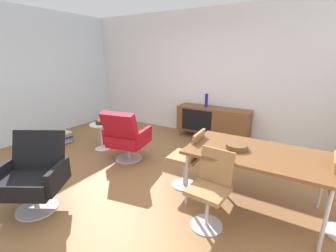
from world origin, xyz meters
The scene contains 14 objects.
ground_plane centered at (0.00, 0.00, 0.00)m, with size 8.32×8.32×0.00m, color olive.
wall_back centered at (0.00, 2.60, 1.40)m, with size 6.80×0.12×2.80m, color white.
wall_window_left centered at (-3.20, 0.00, 1.40)m, with size 0.12×5.60×2.80m, color silver.
sideboard centered at (0.33, 2.30, 0.44)m, with size 1.60×0.45×0.72m.
vase_cobalt centered at (0.16, 2.30, 0.87)m, with size 0.07×0.07×0.29m.
dining_table centered at (1.64, 0.23, 0.70)m, with size 1.60×0.90×0.74m.
wooden_bowl_on_table centered at (1.41, 0.20, 0.77)m, with size 0.26×0.26×0.06m, color brown.
dining_chair_near_window centered at (0.75, 0.23, 0.47)m, with size 0.44×0.42×0.86m.
dining_chair_front_left centered at (1.30, -0.33, 0.47)m, with size 0.43×0.45×0.86m.
lounge_chair_red centered at (-0.58, 0.44, 0.47)m, with size 0.80×0.75×0.95m.
armchair_black_shell centered at (-0.65, -1.15, 0.47)m, with size 0.88×0.87×0.95m.
side_table_round centered at (-1.37, 0.61, 0.32)m, with size 0.44×0.44×0.52m.
fruit_bowl centered at (-1.37, 0.61, 0.56)m, with size 0.20×0.20×0.11m.
magazine_stack centered at (-2.34, 0.37, 0.12)m, with size 0.34×0.39×0.24m.
Camera 1 is at (2.03, -2.45, 1.83)m, focal length 24.66 mm.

